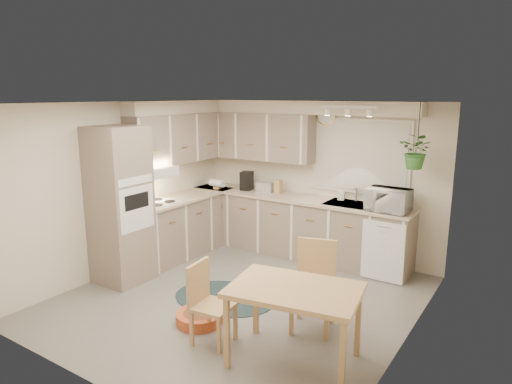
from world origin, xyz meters
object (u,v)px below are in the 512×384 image
chair_left (213,304)px  microwave (388,197)px  chair_back (313,287)px  braided_rug (224,298)px  pet_bed (200,318)px  dining_table (294,325)px

chair_left → microwave: bearing=154.9°
chair_back → microwave: size_ratio=1.70×
microwave → chair_back: bearing=-94.4°
braided_rug → pet_bed: pet_bed is taller
dining_table → microwave: (0.06, 2.52, 0.75)m
braided_rug → microwave: bearing=51.2°
dining_table → chair_back: bearing=101.1°
pet_bed → microwave: microwave is taller
chair_left → pet_bed: bearing=-127.1°
chair_left → braided_rug: bearing=-155.1°
dining_table → microwave: size_ratio=2.12×
dining_table → braided_rug: (-1.38, 0.73, -0.37)m
braided_rug → pet_bed: bearing=-77.5°
chair_left → chair_back: bearing=131.7°
dining_table → chair_back: (-0.13, 0.65, 0.10)m
pet_bed → microwave: (1.30, 2.44, 1.07)m
chair_back → braided_rug: chair_back is taller
chair_back → braided_rug: 1.34m
dining_table → braided_rug: dining_table is taller
braided_rug → pet_bed: 0.67m
chair_back → pet_bed: size_ratio=1.83×
pet_bed → microwave: bearing=62.0°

